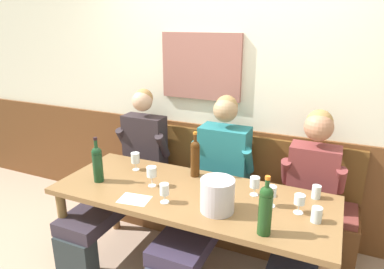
% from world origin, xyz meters
% --- Properties ---
extents(room_wall_back, '(6.80, 0.12, 2.80)m').
position_xyz_m(room_wall_back, '(-0.00, 1.09, 1.40)').
color(room_wall_back, silver).
rests_on(room_wall_back, ground).
extents(wood_wainscot_panel, '(6.80, 0.03, 0.98)m').
position_xyz_m(wood_wainscot_panel, '(0.00, 1.04, 0.49)').
color(wood_wainscot_panel, brown).
rests_on(wood_wainscot_panel, ground).
extents(wall_bench, '(2.32, 0.42, 0.94)m').
position_xyz_m(wall_bench, '(0.00, 0.83, 0.28)').
color(wall_bench, brown).
rests_on(wall_bench, ground).
extents(dining_table, '(2.02, 0.78, 0.74)m').
position_xyz_m(dining_table, '(0.00, 0.17, 0.65)').
color(dining_table, brown).
rests_on(dining_table, ground).
extents(person_center_left_seat, '(0.51, 1.20, 1.32)m').
position_xyz_m(person_center_left_seat, '(-0.78, 0.47, 0.62)').
color(person_center_left_seat, '#262E30').
rests_on(person_center_left_seat, ground).
extents(person_right_seat, '(0.53, 1.22, 1.33)m').
position_xyz_m(person_right_seat, '(0.03, 0.50, 0.65)').
color(person_right_seat, '#313340').
rests_on(person_right_seat, ground).
extents(person_left_seat, '(0.48, 1.22, 1.28)m').
position_xyz_m(person_left_seat, '(0.77, 0.49, 0.64)').
color(person_left_seat, '#2C3731').
rests_on(person_left_seat, ground).
extents(ice_bucket, '(0.22, 0.22, 0.22)m').
position_xyz_m(ice_bucket, '(0.25, 0.02, 0.85)').
color(ice_bucket, '#BEB5C1').
rests_on(ice_bucket, dining_table).
extents(wine_bottle_green_tall, '(0.07, 0.07, 0.37)m').
position_xyz_m(wine_bottle_green_tall, '(-0.09, 0.44, 0.90)').
color(wine_bottle_green_tall, '#47260D').
rests_on(wine_bottle_green_tall, dining_table).
extents(wine_bottle_amber_mid, '(0.08, 0.08, 0.35)m').
position_xyz_m(wine_bottle_amber_mid, '(-0.72, 0.05, 0.89)').
color(wine_bottle_amber_mid, '#163A1D').
rests_on(wine_bottle_amber_mid, dining_table).
extents(wine_bottle_clear_water, '(0.08, 0.08, 0.36)m').
position_xyz_m(wine_bottle_clear_water, '(0.59, -0.11, 0.90)').
color(wine_bottle_clear_water, '#1A3F19').
rests_on(wine_bottle_clear_water, dining_table).
extents(wine_glass_center_rear, '(0.07, 0.07, 0.15)m').
position_xyz_m(wine_glass_center_rear, '(-0.58, 0.34, 0.84)').
color(wine_glass_center_rear, silver).
rests_on(wine_glass_center_rear, dining_table).
extents(wine_glass_near_bucket, '(0.06, 0.06, 0.14)m').
position_xyz_m(wine_glass_near_bucket, '(-0.11, -0.03, 0.83)').
color(wine_glass_near_bucket, silver).
rests_on(wine_glass_near_bucket, dining_table).
extents(wine_glass_right_end, '(0.07, 0.07, 0.14)m').
position_xyz_m(wine_glass_right_end, '(0.42, 0.32, 0.83)').
color(wine_glass_right_end, silver).
rests_on(wine_glass_right_end, dining_table).
extents(wine_glass_center_front, '(0.07, 0.07, 0.13)m').
position_xyz_m(wine_glass_center_front, '(0.74, 0.20, 0.83)').
color(wine_glass_center_front, silver).
rests_on(wine_glass_center_front, dining_table).
extents(wine_glass_left_end, '(0.06, 0.06, 0.14)m').
position_xyz_m(wine_glass_left_end, '(0.56, 0.21, 0.84)').
color(wine_glass_left_end, silver).
rests_on(wine_glass_left_end, dining_table).
extents(wine_glass_by_bottle, '(0.07, 0.07, 0.15)m').
position_xyz_m(wine_glass_by_bottle, '(-0.31, 0.14, 0.85)').
color(wine_glass_by_bottle, silver).
rests_on(wine_glass_by_bottle, dining_table).
extents(water_tumbler_left, '(0.06, 0.06, 0.09)m').
position_xyz_m(water_tumbler_left, '(0.82, 0.45, 0.79)').
color(water_tumbler_left, silver).
rests_on(water_tumbler_left, dining_table).
extents(water_tumbler_right, '(0.07, 0.07, 0.10)m').
position_xyz_m(water_tumbler_right, '(0.85, 0.14, 0.79)').
color(water_tumbler_right, silver).
rests_on(water_tumbler_right, dining_table).
extents(tasting_sheet_left_guest, '(0.23, 0.18, 0.00)m').
position_xyz_m(tasting_sheet_left_guest, '(-0.32, -0.08, 0.74)').
color(tasting_sheet_left_guest, white).
rests_on(tasting_sheet_left_guest, dining_table).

